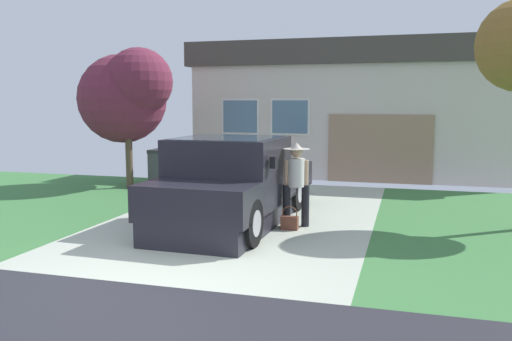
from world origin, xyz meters
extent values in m
cube|color=#B0B9A5|center=(0.00, 4.50, -0.03)|extent=(5.20, 9.00, 0.06)
cube|color=black|center=(-0.08, 4.02, 0.21)|extent=(1.95, 5.15, 0.42)
cube|color=black|center=(-0.10, 3.49, 1.06)|extent=(2.02, 1.99, 1.28)
cube|color=#1E2833|center=(-0.10, 3.49, 1.44)|extent=(1.78, 1.83, 0.54)
cube|color=black|center=(-0.14, 2.00, 0.73)|extent=(1.99, 1.10, 0.61)
cube|color=black|center=(-0.04, 5.51, 0.45)|extent=(2.03, 2.18, 0.06)
cube|color=black|center=(0.91, 5.49, 0.69)|extent=(0.12, 2.13, 0.54)
cube|color=black|center=(-0.99, 5.54, 0.69)|extent=(0.12, 2.13, 0.54)
cube|color=black|center=(-0.01, 6.54, 0.69)|extent=(1.97, 0.12, 0.54)
cube|color=black|center=(0.96, 2.78, 1.34)|extent=(0.11, 0.18, 0.20)
cylinder|color=black|center=(0.71, 2.13, 0.40)|extent=(0.28, 0.81, 0.80)
cylinder|color=#9E9EA3|center=(0.71, 2.13, 0.40)|extent=(0.29, 0.45, 0.44)
cylinder|color=black|center=(-0.99, 2.18, 0.40)|extent=(0.28, 0.81, 0.80)
cylinder|color=#9E9EA3|center=(-0.99, 2.18, 0.40)|extent=(0.29, 0.45, 0.44)
cylinder|color=black|center=(0.80, 5.28, 0.40)|extent=(0.28, 0.81, 0.80)
cylinder|color=#9E9EA3|center=(0.80, 5.28, 0.40)|extent=(0.29, 0.45, 0.44)
cylinder|color=black|center=(-0.90, 5.32, 0.40)|extent=(0.28, 0.81, 0.80)
cylinder|color=#9E9EA3|center=(-0.90, 5.32, 0.40)|extent=(0.29, 0.45, 0.44)
cylinder|color=black|center=(1.33, 3.83, 0.40)|extent=(0.15, 0.15, 0.80)
cylinder|color=black|center=(0.98, 3.74, 0.40)|extent=(0.15, 0.15, 0.80)
cylinder|color=silver|center=(1.15, 3.79, 1.04)|extent=(0.32, 0.32, 0.54)
cylinder|color=tan|center=(1.33, 3.84, 0.96)|extent=(0.09, 0.09, 0.65)
cylinder|color=tan|center=(0.97, 3.74, 0.96)|extent=(0.09, 0.09, 0.65)
sphere|color=tan|center=(1.15, 3.79, 1.44)|extent=(0.22, 0.22, 0.22)
cylinder|color=#BCB2A3|center=(1.15, 3.79, 1.49)|extent=(0.50, 0.50, 0.01)
cone|color=#BCB2A3|center=(1.15, 3.79, 1.55)|extent=(0.24, 0.24, 0.12)
cube|color=brown|center=(1.10, 3.48, 0.13)|extent=(0.32, 0.15, 0.25)
torus|color=brown|center=(1.10, 3.48, 0.30)|extent=(0.29, 0.02, 0.29)
cube|color=beige|center=(1.65, 12.96, 1.75)|extent=(10.42, 6.01, 3.51)
cube|color=#423D38|center=(1.65, 12.96, 3.89)|extent=(10.83, 6.25, 0.76)
cube|color=#93755B|center=(2.38, 9.92, 1.01)|extent=(3.02, 0.06, 2.02)
cube|color=slate|center=(-0.33, 9.92, 1.93)|extent=(1.10, 0.05, 1.00)
cube|color=silver|center=(-0.33, 9.94, 1.93)|extent=(1.23, 0.02, 1.12)
cube|color=slate|center=(-1.93, 9.92, 1.93)|extent=(1.10, 0.05, 1.00)
cube|color=silver|center=(-1.93, 9.94, 1.93)|extent=(1.23, 0.02, 1.12)
cylinder|color=brown|center=(-4.28, 7.10, 0.93)|extent=(0.19, 0.19, 1.86)
sphere|color=maroon|center=(-4.61, 7.41, 2.47)|extent=(2.48, 2.48, 2.48)
sphere|color=maroon|center=(-3.96, 7.20, 2.94)|extent=(1.84, 1.84, 1.84)
cube|color=#424247|center=(-3.60, 7.77, 0.51)|extent=(0.58, 0.68, 0.84)
cube|color=#2E2E31|center=(-3.60, 7.77, 0.98)|extent=(0.60, 0.71, 0.10)
cylinder|color=black|center=(-3.82, 7.49, 0.09)|extent=(0.05, 0.18, 0.18)
cylinder|color=black|center=(-3.38, 7.49, 0.09)|extent=(0.05, 0.18, 0.18)
camera|label=1|loc=(3.18, -6.02, 2.36)|focal=37.22mm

